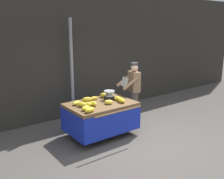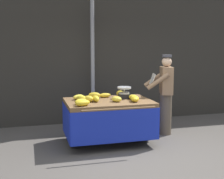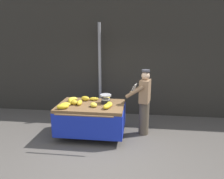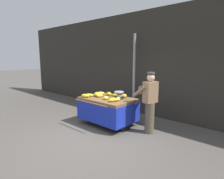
{
  "view_description": "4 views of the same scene",
  "coord_description": "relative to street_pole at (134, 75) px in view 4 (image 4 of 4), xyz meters",
  "views": [
    {
      "loc": [
        -3.88,
        -4.0,
        2.75
      ],
      "look_at": [
        -0.07,
        1.09,
        1.13
      ],
      "focal_mm": 41.22,
      "sensor_mm": 36.0,
      "label": 1
    },
    {
      "loc": [
        -1.96,
        -4.74,
        1.95
      ],
      "look_at": [
        -0.36,
        1.17,
        1.05
      ],
      "focal_mm": 50.12,
      "sensor_mm": 36.0,
      "label": 2
    },
    {
      "loc": [
        0.66,
        -3.76,
        2.45
      ],
      "look_at": [
        0.06,
        1.11,
        1.24
      ],
      "focal_mm": 32.76,
      "sensor_mm": 36.0,
      "label": 3
    },
    {
      "loc": [
        3.49,
        -3.14,
        2.11
      ],
      "look_at": [
        -0.37,
        1.13,
        1.12
      ],
      "focal_mm": 30.23,
      "sensor_mm": 36.0,
      "label": 4
    }
  ],
  "objects": [
    {
      "name": "ground_plane",
      "position": [
        0.48,
        -2.44,
        -1.47
      ],
      "size": [
        60.0,
        60.0,
        0.0
      ],
      "primitive_type": "plane",
      "color": "#514C47"
    },
    {
      "name": "back_wall",
      "position": [
        0.48,
        0.43,
        0.41
      ],
      "size": [
        16.0,
        0.24,
        3.74
      ],
      "primitive_type": "cube",
      "color": "#2D2B26",
      "rests_on": "ground"
    },
    {
      "name": "street_pole",
      "position": [
        0.0,
        0.0,
        0.0
      ],
      "size": [
        0.09,
        0.09,
        2.93
      ],
      "primitive_type": "cylinder",
      "color": "gray",
      "rests_on": "ground"
    },
    {
      "name": "banana_cart",
      "position": [
        0.02,
        -1.41,
        -0.84
      ],
      "size": [
        1.67,
        1.32,
        0.86
      ],
      "color": "brown",
      "rests_on": "ground"
    },
    {
      "name": "weighing_scale",
      "position": [
        0.38,
        -1.28,
        -0.49
      ],
      "size": [
        0.28,
        0.28,
        0.24
      ],
      "color": "black",
      "rests_on": "banana_cart"
    },
    {
      "name": "banana_bunch_0",
      "position": [
        0.03,
        -1.08,
        -0.56
      ],
      "size": [
        0.25,
        0.13,
        0.09
      ],
      "primitive_type": "ellipsoid",
      "rotation": [
        0.0,
        0.0,
        1.65
      ],
      "color": "gold",
      "rests_on": "banana_cart"
    },
    {
      "name": "banana_bunch_1",
      "position": [
        -0.2,
        -1.12,
        -0.55
      ],
      "size": [
        0.28,
        0.21,
        0.12
      ],
      "primitive_type": "ellipsoid",
      "rotation": [
        0.0,
        0.0,
        1.23
      ],
      "color": "gold",
      "rests_on": "banana_cart"
    },
    {
      "name": "banana_bunch_2",
      "position": [
        0.37,
        -1.03,
        -0.55
      ],
      "size": [
        0.19,
        0.23,
        0.12
      ],
      "primitive_type": "ellipsoid",
      "rotation": [
        0.0,
        0.0,
        0.16
      ],
      "color": "gold",
      "rests_on": "banana_cart"
    },
    {
      "name": "banana_bunch_3",
      "position": [
        0.47,
        -1.66,
        -0.55
      ],
      "size": [
        0.23,
        0.32,
        0.11
      ],
      "primitive_type": "ellipsoid",
      "rotation": [
        0.0,
        0.0,
        2.85
      ],
      "color": "gold",
      "rests_on": "banana_cart"
    },
    {
      "name": "banana_bunch_4",
      "position": [
        0.5,
        -1.49,
        -0.56
      ],
      "size": [
        0.2,
        0.27,
        0.1
      ],
      "primitive_type": "ellipsoid",
      "rotation": [
        0.0,
        0.0,
        0.31
      ],
      "color": "yellow",
      "rests_on": "banana_cart"
    },
    {
      "name": "banana_bunch_5",
      "position": [
        -0.56,
        -1.82,
        -0.55
      ],
      "size": [
        0.32,
        0.24,
        0.11
      ],
      "primitive_type": "ellipsoid",
      "rotation": [
        0.0,
        0.0,
        1.92
      ],
      "color": "gold",
      "rests_on": "banana_cart"
    },
    {
      "name": "banana_bunch_6",
      "position": [
        -0.39,
        -1.48,
        -0.55
      ],
      "size": [
        0.25,
        0.23,
        0.12
      ],
      "primitive_type": "ellipsoid",
      "rotation": [
        0.0,
        0.0,
        0.97
      ],
      "color": "gold",
      "rests_on": "banana_cart"
    },
    {
      "name": "banana_bunch_7",
      "position": [
        -0.56,
        -1.65,
        -0.56
      ],
      "size": [
        0.29,
        0.23,
        0.1
      ],
      "primitive_type": "ellipsoid",
      "rotation": [
        0.0,
        0.0,
        2.03
      ],
      "color": "yellow",
      "rests_on": "banana_cart"
    },
    {
      "name": "banana_bunch_8",
      "position": [
        -0.25,
        -1.48,
        -0.55
      ],
      "size": [
        0.12,
        0.26,
        0.12
      ],
      "primitive_type": "ellipsoid",
      "rotation": [
        0.0,
        0.0,
        0.03
      ],
      "color": "yellow",
      "rests_on": "banana_cart"
    },
    {
      "name": "banana_bunch_9",
      "position": [
        -0.53,
        -1.16,
        -0.56
      ],
      "size": [
        0.28,
        0.24,
        0.1
      ],
      "primitive_type": "ellipsoid",
      "rotation": [
        0.0,
        0.0,
        2.09
      ],
      "color": "yellow",
      "rests_on": "banana_cart"
    },
    {
      "name": "banana_bunch_10",
      "position": [
        -0.5,
        -1.4,
        -0.55
      ],
      "size": [
        0.26,
        0.32,
        0.12
      ],
      "primitive_type": "ellipsoid",
      "rotation": [
        0.0,
        0.0,
        0.49
      ],
      "color": "yellow",
      "rests_on": "banana_cart"
    },
    {
      "name": "banana_bunch_11",
      "position": [
        0.13,
        -1.59,
        -0.56
      ],
      "size": [
        0.25,
        0.25,
        0.11
      ],
      "primitive_type": "ellipsoid",
      "rotation": [
        0.0,
        0.0,
        0.75
      ],
      "color": "yellow",
      "rests_on": "banana_cart"
    },
    {
      "name": "vendor_person",
      "position": [
        1.34,
        -1.12,
        -0.59
      ],
      "size": [
        0.66,
        0.61,
        1.71
      ],
      "color": "brown",
      "rests_on": "ground"
    }
  ]
}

